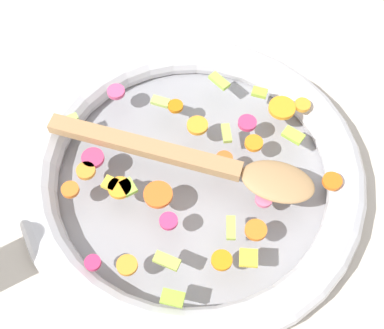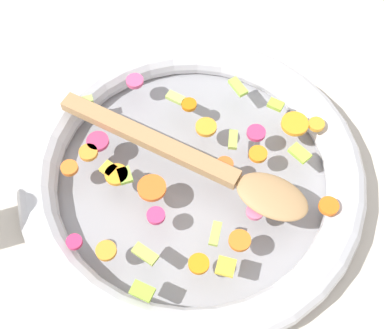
# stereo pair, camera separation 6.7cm
# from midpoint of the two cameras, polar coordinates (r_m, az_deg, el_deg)

# --- Properties ---
(ground_plane) EXTENTS (4.00, 4.00, 0.00)m
(ground_plane) POSITION_cam_midpoint_polar(r_m,az_deg,el_deg) (0.71, 2.68, -2.24)
(ground_plane) COLOR beige
(skillet) EXTENTS (0.45, 0.45, 0.05)m
(skillet) POSITION_cam_midpoint_polar(r_m,az_deg,el_deg) (0.69, 2.75, -1.39)
(skillet) COLOR gray
(skillet) RESTS_ON ground_plane
(chopped_vegetables) EXTENTS (0.32, 0.34, 0.01)m
(chopped_vegetables) POSITION_cam_midpoint_polar(r_m,az_deg,el_deg) (0.66, 2.88, -0.80)
(chopped_vegetables) COLOR orange
(chopped_vegetables) RESTS_ON skillet
(wooden_spoon) EXTENTS (0.18, 0.32, 0.01)m
(wooden_spoon) POSITION_cam_midpoint_polar(r_m,az_deg,el_deg) (0.65, 4.35, -0.35)
(wooden_spoon) COLOR #A87F51
(wooden_spoon) RESTS_ON chopped_vegetables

